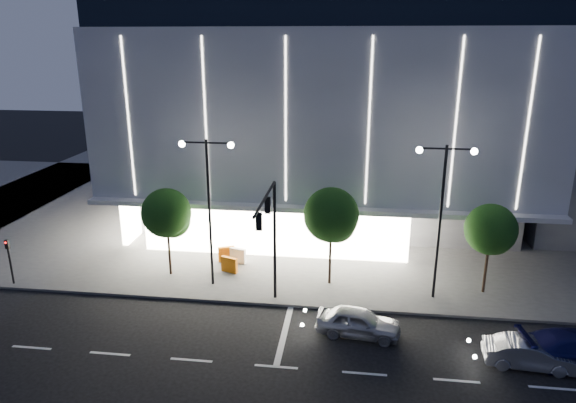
# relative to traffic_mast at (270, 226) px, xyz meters

# --- Properties ---
(ground) EXTENTS (160.00, 160.00, 0.00)m
(ground) POSITION_rel_traffic_mast_xyz_m (-1.00, -3.34, -5.03)
(ground) COLOR black
(ground) RESTS_ON ground
(sidewalk_museum) EXTENTS (70.00, 40.00, 0.15)m
(sidewalk_museum) POSITION_rel_traffic_mast_xyz_m (4.00, 20.66, -4.95)
(sidewalk_museum) COLOR #474747
(sidewalk_museum) RESTS_ON ground
(museum) EXTENTS (30.00, 25.80, 18.00)m
(museum) POSITION_rel_traffic_mast_xyz_m (1.98, 18.97, 4.25)
(museum) COLOR #4C4C51
(museum) RESTS_ON ground
(traffic_mast) EXTENTS (0.33, 5.89, 7.07)m
(traffic_mast) POSITION_rel_traffic_mast_xyz_m (0.00, 0.00, 0.00)
(traffic_mast) COLOR black
(traffic_mast) RESTS_ON ground
(street_lamp_west) EXTENTS (3.16, 0.36, 9.00)m
(street_lamp_west) POSITION_rel_traffic_mast_xyz_m (-4.00, 2.66, 0.93)
(street_lamp_west) COLOR black
(street_lamp_west) RESTS_ON ground
(street_lamp_east) EXTENTS (3.16, 0.36, 9.00)m
(street_lamp_east) POSITION_rel_traffic_mast_xyz_m (9.00, 2.66, 0.93)
(street_lamp_east) COLOR black
(street_lamp_east) RESTS_ON ground
(ped_signal_far) EXTENTS (0.22, 0.24, 3.00)m
(ped_signal_far) POSITION_rel_traffic_mast_xyz_m (-16.00, 1.16, -3.14)
(ped_signal_far) COLOR black
(ped_signal_far) RESTS_ON ground
(tree_left) EXTENTS (3.02, 3.02, 5.72)m
(tree_left) POSITION_rel_traffic_mast_xyz_m (-6.97, 3.68, -0.99)
(tree_left) COLOR black
(tree_left) RESTS_ON ground
(tree_mid) EXTENTS (3.25, 3.25, 6.15)m
(tree_mid) POSITION_rel_traffic_mast_xyz_m (3.03, 3.68, -0.69)
(tree_mid) COLOR black
(tree_mid) RESTS_ON ground
(tree_right) EXTENTS (2.91, 2.91, 5.51)m
(tree_right) POSITION_rel_traffic_mast_xyz_m (12.03, 3.68, -1.14)
(tree_right) COLOR black
(tree_right) RESTS_ON ground
(car_lead) EXTENTS (4.42, 2.23, 1.44)m
(car_lead) POSITION_rel_traffic_mast_xyz_m (4.71, -1.67, -4.31)
(car_lead) COLOR #A7A9AE
(car_lead) RESTS_ON ground
(car_second) EXTENTS (4.12, 1.72, 1.32)m
(car_second) POSITION_rel_traffic_mast_xyz_m (12.41, -3.32, -4.37)
(car_second) COLOR #9E9FA5
(car_second) RESTS_ON ground
(barrier_a) EXTENTS (1.12, 0.61, 1.00)m
(barrier_a) POSITION_rel_traffic_mast_xyz_m (-3.39, 4.40, -4.38)
(barrier_a) COLOR orange
(barrier_a) RESTS_ON sidewalk_museum
(barrier_b) EXTENTS (1.13, 0.55, 1.00)m
(barrier_b) POSITION_rel_traffic_mast_xyz_m (-3.16, 5.90, -4.38)
(barrier_b) COLOR white
(barrier_b) RESTS_ON sidewalk_museum
(barrier_c) EXTENTS (1.11, 0.67, 1.00)m
(barrier_c) POSITION_rel_traffic_mast_xyz_m (-3.98, 6.06, -4.38)
(barrier_c) COLOR orange
(barrier_c) RESTS_ON sidewalk_museum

